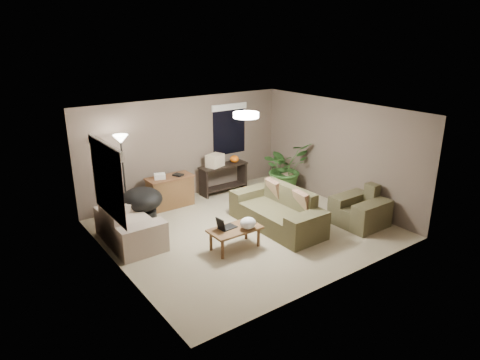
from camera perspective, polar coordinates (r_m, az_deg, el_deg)
room_shell at (r=8.68m, az=0.77°, el=0.90°), size 5.50×5.50×5.50m
main_sofa at (r=9.20m, az=5.10°, el=-4.48°), size 0.95×2.20×0.85m
throw_pillows at (r=9.22m, az=6.36°, el=-2.07°), size 0.29×1.38×0.47m
loveseat at (r=8.75m, az=-14.63°, el=-6.31°), size 0.90×1.60×0.85m
armchair at (r=9.62m, az=15.72°, el=-4.04°), size 0.95×1.00×0.85m
coffee_table at (r=8.23m, az=-0.69°, el=-6.85°), size 1.00×0.55×0.42m
laptop at (r=8.17m, az=-2.07°, el=-6.13°), size 0.38×0.26×0.24m
plastic_bag at (r=8.15m, az=1.07°, el=-5.76°), size 0.34×0.31×0.22m
desk at (r=10.31m, az=-9.26°, el=-1.52°), size 1.10×0.50×0.75m
desk_papers at (r=10.09m, az=-10.15°, el=0.53°), size 0.73×0.33×0.12m
console_table at (r=11.07m, az=-2.23°, el=0.49°), size 1.30×0.40×0.75m
pumpkin at (r=11.14m, az=-0.76°, el=2.82°), size 0.24×0.24×0.19m
cardboard_box at (r=10.80m, az=-3.36°, el=2.61°), size 0.50×0.43×0.31m
papasan_chair at (r=9.50m, az=-12.95°, el=-3.01°), size 0.98×0.98×0.80m
floor_lamp at (r=9.50m, az=-15.53°, el=3.97°), size 0.32×0.32×1.91m
ceiling_fixture at (r=8.39m, az=0.81°, el=8.65°), size 0.50×0.50×0.10m
houseplant at (r=11.11m, az=6.00°, el=0.93°), size 1.20×1.34×1.04m
cat_scratching_post at (r=11.23m, az=6.32°, el=-0.53°), size 0.32×0.32×0.50m
window_left at (r=7.58m, az=-17.44°, el=1.53°), size 0.05×1.56×1.33m
window_back at (r=11.23m, az=-1.44°, el=7.90°), size 1.06×0.05×1.33m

